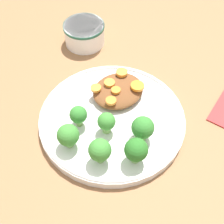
% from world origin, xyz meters
% --- Properties ---
extents(ground_plane, '(4.00, 4.00, 0.00)m').
position_xyz_m(ground_plane, '(0.00, 0.00, 0.00)').
color(ground_plane, '#8C603D').
extents(plate, '(0.29, 0.29, 0.02)m').
position_xyz_m(plate, '(0.00, 0.00, 0.01)').
color(plate, silver).
rests_on(plate, ground_plane).
extents(dip_bowl, '(0.10, 0.10, 0.05)m').
position_xyz_m(dip_bowl, '(-0.11, -0.23, 0.03)').
color(dip_bowl, white).
rests_on(dip_bowl, ground_plane).
extents(stew_mound, '(0.11, 0.09, 0.02)m').
position_xyz_m(stew_mound, '(-0.05, -0.04, 0.03)').
color(stew_mound, brown).
rests_on(stew_mound, plate).
extents(broccoli_floret_0, '(0.04, 0.04, 0.05)m').
position_xyz_m(broccoli_floret_0, '(0.10, 0.00, 0.05)').
color(broccoli_floret_0, '#759E51').
rests_on(broccoli_floret_0, plate).
extents(broccoli_floret_1, '(0.03, 0.03, 0.05)m').
position_xyz_m(broccoli_floret_1, '(0.03, 0.02, 0.05)').
color(broccoli_floret_1, '#7FA85B').
rests_on(broccoli_floret_1, plate).
extents(broccoli_floret_2, '(0.04, 0.04, 0.05)m').
position_xyz_m(broccoli_floret_2, '(-0.01, 0.07, 0.05)').
color(broccoli_floret_2, '#7FA85B').
rests_on(broccoli_floret_2, plate).
extents(broccoli_floret_3, '(0.04, 0.04, 0.05)m').
position_xyz_m(broccoli_floret_3, '(0.08, 0.06, 0.05)').
color(broccoli_floret_3, '#759E51').
rests_on(broccoli_floret_3, plate).
extents(broccoli_floret_4, '(0.04, 0.04, 0.06)m').
position_xyz_m(broccoli_floret_4, '(0.03, 0.10, 0.05)').
color(broccoli_floret_4, '#7FA85B').
rests_on(broccoli_floret_4, plate).
extents(broccoli_floret_5, '(0.03, 0.03, 0.05)m').
position_xyz_m(broccoli_floret_5, '(0.06, -0.03, 0.05)').
color(broccoli_floret_5, '#759E51').
rests_on(broccoli_floret_5, plate).
extents(carrot_slice_0, '(0.02, 0.02, 0.01)m').
position_xyz_m(carrot_slice_0, '(-0.04, -0.05, 0.04)').
color(carrot_slice_0, orange).
rests_on(carrot_slice_0, stew_mound).
extents(carrot_slice_1, '(0.02, 0.02, 0.01)m').
position_xyz_m(carrot_slice_1, '(-0.08, -0.06, 0.05)').
color(carrot_slice_1, orange).
rests_on(carrot_slice_1, stew_mound).
extents(carrot_slice_2, '(0.03, 0.03, 0.01)m').
position_xyz_m(carrot_slice_2, '(-0.08, -0.01, 0.04)').
color(carrot_slice_2, orange).
rests_on(carrot_slice_2, stew_mound).
extents(carrot_slice_3, '(0.02, 0.02, 0.01)m').
position_xyz_m(carrot_slice_3, '(-0.04, -0.03, 0.04)').
color(carrot_slice_3, orange).
rests_on(carrot_slice_3, stew_mound).
extents(carrot_slice_4, '(0.02, 0.02, 0.01)m').
position_xyz_m(carrot_slice_4, '(-0.01, -0.06, 0.04)').
color(carrot_slice_4, orange).
rests_on(carrot_slice_4, stew_mound).
extents(carrot_slice_5, '(0.02, 0.02, 0.01)m').
position_xyz_m(carrot_slice_5, '(-0.01, -0.02, 0.04)').
color(carrot_slice_5, orange).
rests_on(carrot_slice_5, stew_mound).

